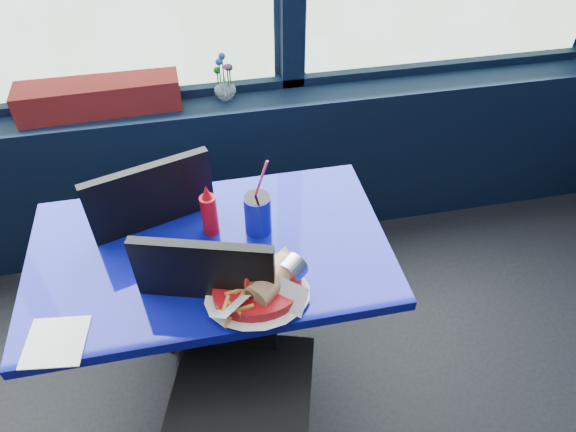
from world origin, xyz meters
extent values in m
cube|color=black|center=(0.00, 2.87, 0.40)|extent=(5.00, 0.26, 0.80)
cube|color=black|center=(0.00, 2.95, 0.81)|extent=(4.80, 0.08, 0.06)
cylinder|color=black|center=(0.30, 2.00, 0.01)|extent=(0.44, 0.44, 0.03)
cylinder|color=black|center=(0.30, 2.00, 0.34)|extent=(0.12, 0.12, 0.68)
cube|color=#0B0F81|center=(0.30, 2.00, 0.73)|extent=(1.20, 0.70, 0.04)
cube|color=black|center=(0.34, 1.60, 0.47)|extent=(0.55, 0.55, 0.04)
cube|color=black|center=(0.28, 1.80, 0.73)|extent=(0.41, 0.15, 0.48)
cylinder|color=black|center=(0.21, 1.84, 0.23)|extent=(0.03, 0.03, 0.45)
cylinder|color=black|center=(0.57, 1.73, 0.23)|extent=(0.03, 0.03, 0.45)
cube|color=black|center=(0.19, 2.37, 0.48)|extent=(0.56, 0.56, 0.04)
cube|color=black|center=(0.13, 2.16, 0.75)|extent=(0.42, 0.16, 0.49)
cylinder|color=black|center=(0.32, 2.61, 0.23)|extent=(0.03, 0.03, 0.46)
cylinder|color=black|center=(0.44, 2.24, 0.23)|extent=(0.03, 0.03, 0.46)
cylinder|color=black|center=(-0.05, 2.49, 0.23)|extent=(0.03, 0.03, 0.46)
cylinder|color=black|center=(0.07, 2.12, 0.23)|extent=(0.03, 0.03, 0.46)
cube|color=maroon|center=(-0.08, 2.88, 0.87)|extent=(0.69, 0.19, 0.14)
imported|color=silver|center=(0.46, 2.88, 0.85)|extent=(0.12, 0.13, 0.10)
cylinder|color=#1E5919|center=(0.44, 2.88, 0.88)|extent=(0.01, 0.01, 0.16)
sphere|color=#1F44B9|center=(0.44, 2.88, 0.98)|extent=(0.03, 0.03, 0.03)
cylinder|color=#1E5919|center=(0.47, 2.87, 0.87)|extent=(0.01, 0.01, 0.14)
sphere|color=#CA3B6F|center=(0.47, 2.87, 0.96)|extent=(0.03, 0.03, 0.03)
cylinder|color=#1E5919|center=(0.46, 2.89, 0.89)|extent=(0.01, 0.01, 0.18)
sphere|color=#1F44B9|center=(0.46, 2.89, 1.00)|extent=(0.03, 0.03, 0.03)
cylinder|color=#1E5919|center=(0.43, 2.89, 0.86)|extent=(0.01, 0.01, 0.12)
sphere|color=#1E5919|center=(0.43, 2.89, 0.94)|extent=(0.03, 0.03, 0.03)
cylinder|color=#1E5919|center=(0.49, 2.88, 0.87)|extent=(0.01, 0.01, 0.13)
sphere|color=#1E5919|center=(0.49, 2.88, 0.95)|extent=(0.03, 0.03, 0.03)
cylinder|color=#AC0B12|center=(0.43, 1.76, 0.78)|extent=(0.35, 0.35, 0.05)
cylinder|color=white|center=(0.43, 1.76, 0.76)|extent=(0.33, 0.33, 0.00)
cylinder|color=silver|center=(0.54, 1.80, 0.81)|extent=(0.11, 0.11, 0.09)
sphere|color=brown|center=(0.42, 1.74, 0.82)|extent=(0.06, 0.06, 0.06)
cylinder|color=#B51D13|center=(0.41, 1.75, 0.84)|extent=(0.06, 0.06, 0.01)
cylinder|color=#AC0B12|center=(0.32, 2.08, 0.83)|extent=(0.05, 0.05, 0.15)
cone|color=#AC0B12|center=(0.32, 2.08, 0.93)|extent=(0.04, 0.04, 0.05)
cylinder|color=#0D1090|center=(0.48, 2.06, 0.82)|extent=(0.09, 0.09, 0.15)
cylinder|color=black|center=(0.48, 2.06, 0.90)|extent=(0.08, 0.08, 0.01)
cylinder|color=#FB345E|center=(0.49, 2.05, 0.96)|extent=(0.06, 0.06, 0.20)
cube|color=white|center=(-0.16, 1.72, 0.75)|extent=(0.19, 0.19, 0.00)
camera|label=1|loc=(0.32, 0.79, 2.01)|focal=32.00mm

